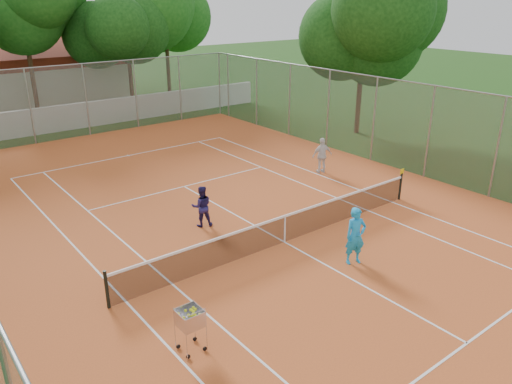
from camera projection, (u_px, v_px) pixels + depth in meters
ground at (284, 243)px, 16.15m from camera, size 120.00×120.00×0.00m
court_pad at (284, 242)px, 16.14m from camera, size 18.00×34.00×0.02m
court_lines at (284, 242)px, 16.14m from camera, size 10.98×23.78×0.01m
tennis_net at (285, 228)px, 15.96m from camera, size 11.88×0.10×0.98m
perimeter_fence at (286, 185)px, 15.41m from camera, size 18.00×34.00×4.00m
boundary_wall at (77, 116)px, 29.82m from camera, size 26.00×0.30×1.50m
tropical_trees at (50, 39)px, 30.46m from camera, size 29.00×19.00×10.00m
player_near at (355, 236)px, 14.60m from camera, size 0.74×0.61×1.75m
player_far_left at (202, 206)px, 17.04m from camera, size 0.87×0.79×1.46m
player_far_right at (322, 155)px, 22.21m from camera, size 1.01×0.66×1.60m
ball_hopper at (190, 329)px, 11.02m from camera, size 0.73×0.73×1.16m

